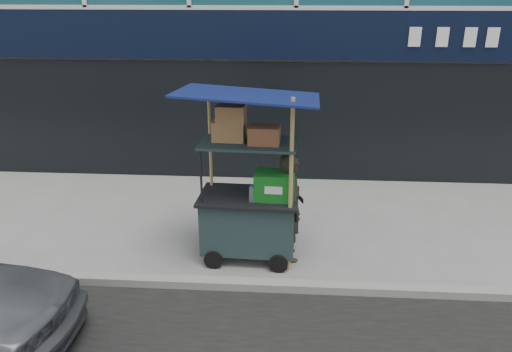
{
  "coord_description": "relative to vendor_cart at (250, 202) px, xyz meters",
  "views": [
    {
      "loc": [
        -0.09,
        -5.87,
        3.82
      ],
      "look_at": [
        -0.57,
        1.2,
        1.08
      ],
      "focal_mm": 35.0,
      "sensor_mm": 36.0,
      "label": 1
    }
  ],
  "objects": [
    {
      "name": "ground",
      "position": [
        0.61,
        -0.66,
        -0.89
      ],
      "size": [
        80.0,
        80.0,
        0.0
      ],
      "primitive_type": "plane",
      "color": "slate",
      "rests_on": "ground"
    },
    {
      "name": "vendor_cart",
      "position": [
        0.0,
        0.0,
        0.0
      ],
      "size": [
        1.94,
        1.42,
        2.55
      ],
      "rotation": [
        0.0,
        0.0,
        -0.05
      ],
      "color": "black",
      "rests_on": "ground"
    },
    {
      "name": "curb",
      "position": [
        0.61,
        -0.86,
        -0.83
      ],
      "size": [
        80.0,
        0.18,
        0.12
      ],
      "primitive_type": "cube",
      "color": "gray",
      "rests_on": "ground"
    },
    {
      "name": "vendor_man",
      "position": [
        0.58,
        0.03,
        -0.08
      ],
      "size": [
        0.5,
        0.66,
        1.62
      ],
      "primitive_type": "imported",
      "rotation": [
        0.0,
        0.0,
        1.78
      ],
      "color": "black",
      "rests_on": "ground"
    }
  ]
}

